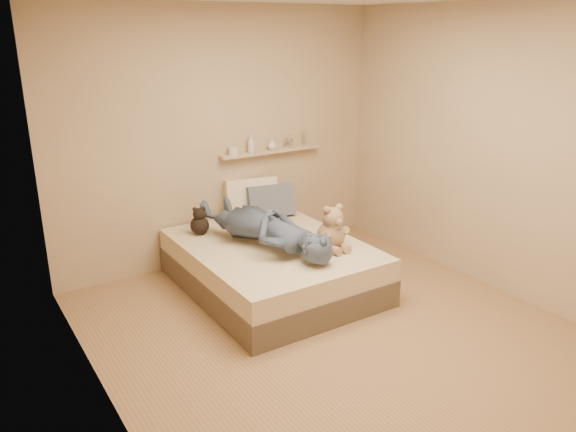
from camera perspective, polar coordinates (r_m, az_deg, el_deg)
room at (r=4.24m, az=4.77°, el=4.05°), size 3.80×3.80×3.80m
bed at (r=5.33m, az=-1.64°, el=-5.08°), size 1.50×1.90×0.45m
game_console at (r=4.74m, az=2.59°, el=-3.06°), size 0.20×0.12×0.06m
teddy_bear at (r=5.06m, az=4.50°, el=-1.53°), size 0.35×0.33×0.43m
dark_plush at (r=5.50m, az=-8.97°, el=-0.65°), size 0.18×0.18×0.28m
pillow_cream at (r=5.97m, az=-3.74°, el=1.90°), size 0.59×0.36×0.42m
pillow_grey at (r=5.94m, az=-1.80°, el=1.53°), size 0.54×0.33×0.37m
person at (r=5.13m, az=-2.37°, el=-1.08°), size 0.85×1.62×0.37m
wall_shelf at (r=6.07m, az=-1.73°, el=6.59°), size 1.20×0.12×0.03m
shelf_bottles at (r=6.01m, az=-2.58°, el=7.25°), size 0.96×0.11×0.19m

